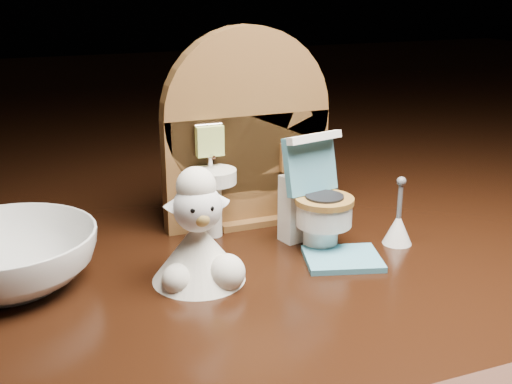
% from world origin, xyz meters
% --- Properties ---
extents(backdrop_panel, '(0.13, 0.05, 0.15)m').
position_xyz_m(backdrop_panel, '(-0.00, 0.06, 0.07)').
color(backdrop_panel, brown).
rests_on(backdrop_panel, ground).
extents(toy_toilet, '(0.05, 0.06, 0.08)m').
position_xyz_m(toy_toilet, '(0.03, 0.01, 0.03)').
color(toy_toilet, white).
rests_on(toy_toilet, ground).
extents(bath_mat, '(0.06, 0.05, 0.00)m').
position_xyz_m(bath_mat, '(0.03, -0.03, 0.00)').
color(bath_mat, teal).
rests_on(bath_mat, ground).
extents(toilet_brush, '(0.02, 0.02, 0.05)m').
position_xyz_m(toilet_brush, '(0.09, -0.02, 0.01)').
color(toilet_brush, white).
rests_on(toilet_brush, ground).
extents(plush_lamb, '(0.06, 0.06, 0.08)m').
position_xyz_m(plush_lamb, '(-0.06, -0.02, 0.03)').
color(plush_lamb, silver).
rests_on(plush_lamb, ground).
extents(ceramic_bowl, '(0.13, 0.13, 0.04)m').
position_xyz_m(ceramic_bowl, '(-0.18, 0.02, 0.02)').
color(ceramic_bowl, white).
rests_on(ceramic_bowl, ground).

